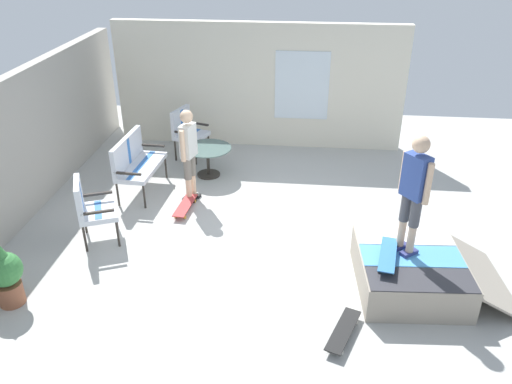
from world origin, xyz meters
TOP-DOWN VIEW (x-y plane):
  - ground_plane at (0.00, 0.00)m, footprint 12.00×12.00m
  - back_wall_cinderblock at (0.00, 4.00)m, footprint 9.00×0.20m
  - house_facade at (3.80, 0.49)m, footprint 0.23×6.00m
  - skate_ramp at (-0.95, -2.01)m, footprint 1.61×2.06m
  - patio_bench at (1.34, 2.45)m, footprint 1.28×0.62m
  - patio_chair_near_house at (2.93, 1.88)m, footprint 0.76×0.72m
  - patio_chair_by_wall at (-0.32, 2.61)m, footprint 0.78×0.75m
  - patio_table at (2.11, 1.30)m, footprint 0.90×0.90m
  - person_watching at (1.14, 1.42)m, footprint 0.47×0.30m
  - person_skater at (-0.86, -1.89)m, footprint 0.40×0.36m
  - skateboard_by_bench at (0.74, 1.44)m, footprint 0.81×0.27m
  - skateboard_spare at (-2.01, -1.08)m, footprint 0.82×0.47m
  - skateboard_on_ramp at (-1.10, -1.64)m, footprint 0.82×0.35m
  - potted_plant at (-1.83, 3.10)m, footprint 0.44×0.44m

SIDE VIEW (x-z plane):
  - ground_plane at x=0.00m, z-range -0.10..0.00m
  - skateboard_by_bench at x=0.74m, z-range 0.03..0.14m
  - skateboard_spare at x=-2.01m, z-range 0.03..0.14m
  - skate_ramp at x=-0.95m, z-range 0.00..0.49m
  - patio_table at x=2.11m, z-range 0.12..0.69m
  - potted_plant at x=-1.83m, z-range 0.01..0.93m
  - skateboard_on_ramp at x=-1.10m, z-range 0.52..0.62m
  - patio_chair_near_house at x=2.93m, z-range 0.10..1.12m
  - patio_chair_by_wall at x=-0.32m, z-range 0.10..1.12m
  - patio_bench at x=1.34m, z-range 0.11..1.13m
  - person_watching at x=1.14m, z-range 0.13..1.76m
  - back_wall_cinderblock at x=0.00m, z-range 0.00..2.27m
  - house_facade at x=3.80m, z-range 0.00..2.58m
  - person_skater at x=-0.86m, z-range 0.61..2.24m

